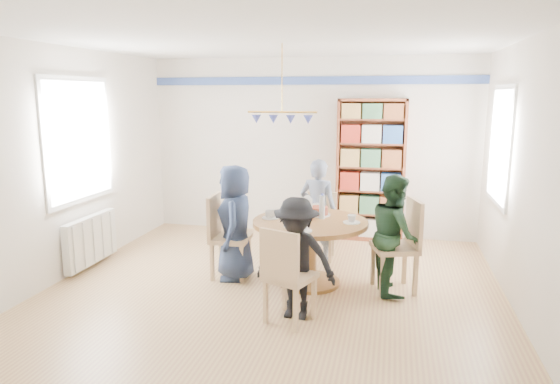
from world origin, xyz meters
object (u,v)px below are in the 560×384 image
(radiator, at_px, (91,240))
(chair_left, at_px, (224,232))
(person_left, at_px, (235,223))
(person_near, at_px, (296,258))
(chair_right, at_px, (403,241))
(person_far, at_px, (318,210))
(dining_table, at_px, (310,237))
(chair_near, at_px, (286,272))
(chair_far, at_px, (321,222))
(person_right, at_px, (395,234))
(bookshelf, at_px, (371,172))

(radiator, height_order, chair_left, chair_left)
(person_left, relative_size, person_near, 1.13)
(radiator, bearing_deg, person_near, -17.01)
(chair_left, relative_size, chair_right, 0.96)
(chair_left, bearing_deg, person_far, 40.16)
(chair_right, bearing_deg, dining_table, -177.61)
(radiator, xyz_separation_m, chair_right, (3.80, 0.08, 0.22))
(chair_left, bearing_deg, chair_near, -47.66)
(person_far, bearing_deg, chair_right, 151.65)
(radiator, distance_m, person_far, 2.90)
(radiator, distance_m, chair_right, 3.81)
(person_left, height_order, person_near, person_left)
(radiator, distance_m, chair_near, 2.92)
(chair_far, height_order, person_near, person_near)
(person_right, bearing_deg, chair_far, 31.10)
(dining_table, relative_size, person_far, 0.97)
(radiator, height_order, person_right, person_right)
(dining_table, xyz_separation_m, person_far, (-0.04, 0.85, 0.11))
(radiator, bearing_deg, person_right, 0.22)
(dining_table, relative_size, bookshelf, 0.62)
(person_right, distance_m, person_far, 1.31)
(chair_left, xyz_separation_m, bookshelf, (1.60, 1.99, 0.48))
(chair_far, bearing_deg, person_far, -99.05)
(dining_table, relative_size, chair_left, 1.31)
(chair_left, bearing_deg, bookshelf, 51.11)
(chair_near, relative_size, bookshelf, 0.45)
(radiator, distance_m, person_left, 1.92)
(person_right, xyz_separation_m, bookshelf, (-0.37, 2.03, 0.37))
(chair_far, relative_size, person_left, 0.64)
(radiator, height_order, dining_table, dining_table)
(bookshelf, bearing_deg, dining_table, -105.79)
(chair_left, height_order, person_left, person_left)
(dining_table, bearing_deg, chair_near, -92.73)
(dining_table, bearing_deg, radiator, -179.16)
(person_right, bearing_deg, dining_table, 76.43)
(chair_far, relative_size, chair_near, 0.93)
(chair_near, bearing_deg, person_far, 89.68)
(person_far, bearing_deg, person_right, 146.88)
(chair_far, xyz_separation_m, person_near, (0.03, -1.89, 0.12))
(chair_left, bearing_deg, chair_right, 0.79)
(chair_left, bearing_deg, dining_table, -0.79)
(dining_table, bearing_deg, person_right, -1.63)
(chair_left, bearing_deg, person_right, -1.19)
(bookshelf, bearing_deg, chair_far, -120.09)
(radiator, height_order, person_near, person_near)
(radiator, distance_m, person_near, 2.93)
(chair_far, bearing_deg, chair_near, -90.91)
(chair_right, distance_m, bookshelf, 2.06)
(radiator, xyz_separation_m, bookshelf, (3.35, 2.04, 0.68))
(radiator, height_order, chair_right, chair_right)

